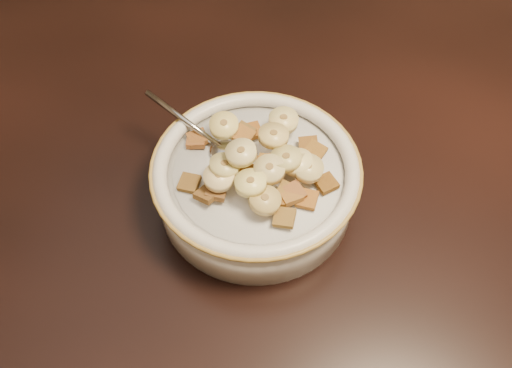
# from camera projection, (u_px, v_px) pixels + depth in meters

# --- Properties ---
(floor) EXTENTS (4.00, 4.50, 0.10)m
(floor) POSITION_uv_depth(u_px,v_px,m) (238.00, 332.00, 1.37)
(floor) COLOR #422816
(floor) RESTS_ON ground
(table) EXTENTS (1.43, 0.95, 0.04)m
(table) POSITION_uv_depth(u_px,v_px,m) (223.00, 106.00, 0.74)
(table) COLOR black
(table) RESTS_ON floor
(cereal_bowl) EXTENTS (0.21, 0.21, 0.05)m
(cereal_bowl) POSITION_uv_depth(u_px,v_px,m) (256.00, 187.00, 0.61)
(cereal_bowl) COLOR white
(cereal_bowl) RESTS_ON table
(milk) EXTENTS (0.17, 0.17, 0.00)m
(milk) POSITION_uv_depth(u_px,v_px,m) (256.00, 173.00, 0.59)
(milk) COLOR silver
(milk) RESTS_ON cereal_bowl
(spoon) EXTENTS (0.06, 0.06, 0.01)m
(spoon) POSITION_uv_depth(u_px,v_px,m) (231.00, 154.00, 0.60)
(spoon) COLOR gray
(spoon) RESTS_ON cereal_bowl
(cereal_square_0) EXTENTS (0.03, 0.03, 0.01)m
(cereal_square_0) POSITION_uv_depth(u_px,v_px,m) (244.00, 136.00, 0.60)
(cereal_square_0) COLOR #9A6020
(cereal_square_0) RESTS_ON milk
(cereal_square_1) EXTENTS (0.03, 0.03, 0.01)m
(cereal_square_1) POSITION_uv_depth(u_px,v_px,m) (291.00, 195.00, 0.56)
(cereal_square_1) COLOR olive
(cereal_square_1) RESTS_ON milk
(cereal_square_2) EXTENTS (0.02, 0.02, 0.01)m
(cereal_square_2) POSITION_uv_depth(u_px,v_px,m) (308.00, 145.00, 0.60)
(cereal_square_2) COLOR brown
(cereal_square_2) RESTS_ON milk
(cereal_square_3) EXTENTS (0.03, 0.03, 0.01)m
(cereal_square_3) POSITION_uv_depth(u_px,v_px,m) (273.00, 162.00, 0.57)
(cereal_square_3) COLOR brown
(cereal_square_3) RESTS_ON milk
(cereal_square_4) EXTENTS (0.03, 0.03, 0.01)m
(cereal_square_4) POSITION_uv_depth(u_px,v_px,m) (244.00, 132.00, 0.61)
(cereal_square_4) COLOR brown
(cereal_square_4) RESTS_ON milk
(cereal_square_5) EXTENTS (0.02, 0.02, 0.01)m
(cereal_square_5) POSITION_uv_depth(u_px,v_px,m) (267.00, 163.00, 0.57)
(cereal_square_5) COLOR #946122
(cereal_square_5) RESTS_ON milk
(cereal_square_6) EXTENTS (0.03, 0.03, 0.01)m
(cereal_square_6) POSITION_uv_depth(u_px,v_px,m) (326.00, 183.00, 0.57)
(cereal_square_6) COLOR brown
(cereal_square_6) RESTS_ON milk
(cereal_square_7) EXTENTS (0.03, 0.03, 0.01)m
(cereal_square_7) POSITION_uv_depth(u_px,v_px,m) (315.00, 151.00, 0.60)
(cereal_square_7) COLOR brown
(cereal_square_7) RESTS_ON milk
(cereal_square_8) EXTENTS (0.03, 0.03, 0.01)m
(cereal_square_8) POSITION_uv_depth(u_px,v_px,m) (207.00, 194.00, 0.56)
(cereal_square_8) COLOR brown
(cereal_square_8) RESTS_ON milk
(cereal_square_9) EXTENTS (0.03, 0.03, 0.01)m
(cereal_square_9) POSITION_uv_depth(u_px,v_px,m) (252.00, 131.00, 0.61)
(cereal_square_9) COLOR brown
(cereal_square_9) RESTS_ON milk
(cereal_square_10) EXTENTS (0.02, 0.02, 0.01)m
(cereal_square_10) POSITION_uv_depth(u_px,v_px,m) (296.00, 166.00, 0.58)
(cereal_square_10) COLOR brown
(cereal_square_10) RESTS_ON milk
(cereal_square_11) EXTENTS (0.02, 0.02, 0.01)m
(cereal_square_11) POSITION_uv_depth(u_px,v_px,m) (276.00, 198.00, 0.56)
(cereal_square_11) COLOR brown
(cereal_square_11) RESTS_ON milk
(cereal_square_12) EXTENTS (0.03, 0.03, 0.01)m
(cereal_square_12) POSITION_uv_depth(u_px,v_px,m) (267.00, 163.00, 0.57)
(cereal_square_12) COLOR #915621
(cereal_square_12) RESTS_ON milk
(cereal_square_13) EXTENTS (0.02, 0.02, 0.01)m
(cereal_square_13) POSITION_uv_depth(u_px,v_px,m) (307.00, 199.00, 0.56)
(cereal_square_13) COLOR #99631E
(cereal_square_13) RESTS_ON milk
(cereal_square_14) EXTENTS (0.02, 0.02, 0.01)m
(cereal_square_14) POSITION_uv_depth(u_px,v_px,m) (189.00, 183.00, 0.58)
(cereal_square_14) COLOR brown
(cereal_square_14) RESTS_ON milk
(cereal_square_15) EXTENTS (0.02, 0.02, 0.01)m
(cereal_square_15) POSITION_uv_depth(u_px,v_px,m) (287.00, 192.00, 0.56)
(cereal_square_15) COLOR brown
(cereal_square_15) RESTS_ON milk
(cereal_square_16) EXTENTS (0.03, 0.03, 0.01)m
(cereal_square_16) POSITION_uv_depth(u_px,v_px,m) (294.00, 193.00, 0.56)
(cereal_square_16) COLOR brown
(cereal_square_16) RESTS_ON milk
(cereal_square_17) EXTENTS (0.02, 0.02, 0.01)m
(cereal_square_17) POSITION_uv_depth(u_px,v_px,m) (216.00, 192.00, 0.56)
(cereal_square_17) COLOR brown
(cereal_square_17) RESTS_ON milk
(cereal_square_18) EXTENTS (0.03, 0.03, 0.01)m
(cereal_square_18) POSITION_uv_depth(u_px,v_px,m) (198.00, 138.00, 0.61)
(cereal_square_18) COLOR brown
(cereal_square_18) RESTS_ON milk
(cereal_square_19) EXTENTS (0.03, 0.03, 0.01)m
(cereal_square_19) POSITION_uv_depth(u_px,v_px,m) (261.00, 191.00, 0.56)
(cereal_square_19) COLOR brown
(cereal_square_19) RESTS_ON milk
(cereal_square_20) EXTENTS (0.02, 0.02, 0.01)m
(cereal_square_20) POSITION_uv_depth(u_px,v_px,m) (243.00, 172.00, 0.56)
(cereal_square_20) COLOR brown
(cereal_square_20) RESTS_ON milk
(cereal_square_21) EXTENTS (0.02, 0.02, 0.01)m
(cereal_square_21) POSITION_uv_depth(u_px,v_px,m) (196.00, 141.00, 0.61)
(cereal_square_21) COLOR brown
(cereal_square_21) RESTS_ON milk
(cereal_square_22) EXTENTS (0.02, 0.02, 0.01)m
(cereal_square_22) POSITION_uv_depth(u_px,v_px,m) (284.00, 218.00, 0.55)
(cereal_square_22) COLOR olive
(cereal_square_22) RESTS_ON milk
(banana_slice_0) EXTENTS (0.04, 0.04, 0.02)m
(banana_slice_0) POSITION_uv_depth(u_px,v_px,m) (265.00, 200.00, 0.55)
(banana_slice_0) COLOR tan
(banana_slice_0) RESTS_ON milk
(banana_slice_1) EXTENTS (0.03, 0.03, 0.01)m
(banana_slice_1) POSITION_uv_depth(u_px,v_px,m) (308.00, 168.00, 0.57)
(banana_slice_1) COLOR #D0C37B
(banana_slice_1) RESTS_ON milk
(banana_slice_2) EXTENTS (0.04, 0.04, 0.01)m
(banana_slice_2) POSITION_uv_depth(u_px,v_px,m) (284.00, 120.00, 0.60)
(banana_slice_2) COLOR #E1D377
(banana_slice_2) RESTS_ON milk
(banana_slice_3) EXTENTS (0.04, 0.04, 0.02)m
(banana_slice_3) POSITION_uv_depth(u_px,v_px,m) (297.00, 162.00, 0.57)
(banana_slice_3) COLOR #FEF3A2
(banana_slice_3) RESTS_ON milk
(banana_slice_4) EXTENTS (0.03, 0.03, 0.01)m
(banana_slice_4) POSITION_uv_depth(u_px,v_px,m) (251.00, 183.00, 0.55)
(banana_slice_4) COLOR #FFED94
(banana_slice_4) RESTS_ON milk
(banana_slice_5) EXTENTS (0.04, 0.04, 0.01)m
(banana_slice_5) POSITION_uv_depth(u_px,v_px,m) (274.00, 136.00, 0.58)
(banana_slice_5) COLOR #ECCF77
(banana_slice_5) RESTS_ON milk
(banana_slice_6) EXTENTS (0.04, 0.04, 0.01)m
(banana_slice_6) POSITION_uv_depth(u_px,v_px,m) (219.00, 177.00, 0.56)
(banana_slice_6) COLOR beige
(banana_slice_6) RESTS_ON milk
(banana_slice_7) EXTENTS (0.04, 0.04, 0.02)m
(banana_slice_7) POSITION_uv_depth(u_px,v_px,m) (224.00, 126.00, 0.60)
(banana_slice_7) COLOR #FAE783
(banana_slice_7) RESTS_ON milk
(banana_slice_8) EXTENTS (0.04, 0.04, 0.01)m
(banana_slice_8) POSITION_uv_depth(u_px,v_px,m) (283.00, 120.00, 0.60)
(banana_slice_8) COLOR #FFDD80
(banana_slice_8) RESTS_ON milk
(banana_slice_9) EXTENTS (0.04, 0.04, 0.01)m
(banana_slice_9) POSITION_uv_depth(u_px,v_px,m) (269.00, 169.00, 0.56)
(banana_slice_9) COLOR #DBCD83
(banana_slice_9) RESTS_ON milk
(banana_slice_10) EXTENTS (0.04, 0.04, 0.01)m
(banana_slice_10) POSITION_uv_depth(u_px,v_px,m) (286.00, 159.00, 0.56)
(banana_slice_10) COLOR #DAD189
(banana_slice_10) RESTS_ON milk
(banana_slice_11) EXTENTS (0.04, 0.04, 0.01)m
(banana_slice_11) POSITION_uv_depth(u_px,v_px,m) (241.00, 153.00, 0.56)
(banana_slice_11) COLOR beige
(banana_slice_11) RESTS_ON milk
(banana_slice_12) EXTENTS (0.04, 0.04, 0.02)m
(banana_slice_12) POSITION_uv_depth(u_px,v_px,m) (225.00, 166.00, 0.56)
(banana_slice_12) COLOR tan
(banana_slice_12) RESTS_ON milk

